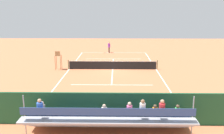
{
  "coord_description": "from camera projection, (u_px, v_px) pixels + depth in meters",
  "views": [
    {
      "loc": [
        -0.43,
        27.89,
        6.82
      ],
      "look_at": [
        0.0,
        4.0,
        1.2
      ],
      "focal_mm": 40.01,
      "sensor_mm": 36.0,
      "label": 1
    }
  ],
  "objects": [
    {
      "name": "tennis_racket",
      "position": [
        103.0,
        53.0,
        39.26
      ],
      "size": [
        0.58,
        0.4,
        0.03
      ],
      "color": "black",
      "rests_on": "ground"
    },
    {
      "name": "umpire_chair",
      "position": [
        58.0,
        58.0,
        28.31
      ],
      "size": [
        0.67,
        0.67,
        2.14
      ],
      "color": "#A88456",
      "rests_on": "ground"
    },
    {
      "name": "backdrop_wall",
      "position": [
        109.0,
        109.0,
        14.86
      ],
      "size": [
        18.0,
        0.16,
        2.0
      ],
      "primitive_type": "cube",
      "color": "#235633",
      "rests_on": "ground"
    },
    {
      "name": "tennis_ball_near",
      "position": [
        94.0,
        55.0,
        36.88
      ],
      "size": [
        0.07,
        0.07,
        0.07
      ],
      "primitive_type": "sphere",
      "color": "#CCDB33",
      "rests_on": "ground"
    },
    {
      "name": "tennis_net",
      "position": [
        113.0,
        65.0,
        28.6
      ],
      "size": [
        10.3,
        0.1,
        1.07
      ],
      "color": "black",
      "rests_on": "ground"
    },
    {
      "name": "bleacher_stand",
      "position": [
        109.0,
        119.0,
        13.55
      ],
      "size": [
        9.06,
        2.4,
        2.48
      ],
      "color": "#B2B2B7",
      "rests_on": "ground"
    },
    {
      "name": "courtside_bench",
      "position": [
        152.0,
        111.0,
        15.62
      ],
      "size": [
        1.8,
        0.4,
        0.93
      ],
      "color": "#9E754C",
      "rests_on": "ground"
    },
    {
      "name": "tennis_player",
      "position": [
        109.0,
        46.0,
        39.24
      ],
      "size": [
        0.44,
        0.56,
        1.93
      ],
      "color": "black",
      "rests_on": "ground"
    },
    {
      "name": "equipment_bag",
      "position": [
        124.0,
        117.0,
        15.61
      ],
      "size": [
        0.9,
        0.36,
        0.36
      ],
      "primitive_type": "cube",
      "color": "#334C8C",
      "rests_on": "ground"
    },
    {
      "name": "ground_plane",
      "position": [
        113.0,
        69.0,
        28.71
      ],
      "size": [
        60.0,
        60.0,
        0.0
      ],
      "primitive_type": "plane",
      "color": "#CC7047"
    },
    {
      "name": "court_line_markings",
      "position": [
        113.0,
        69.0,
        28.75
      ],
      "size": [
        10.1,
        22.2,
        0.01
      ],
      "color": "white",
      "rests_on": "ground"
    },
    {
      "name": "tennis_ball_far",
      "position": [
        103.0,
        56.0,
        36.31
      ],
      "size": [
        0.07,
        0.07,
        0.07
      ],
      "primitive_type": "sphere",
      "color": "#CCDB33",
      "rests_on": "ground"
    }
  ]
}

